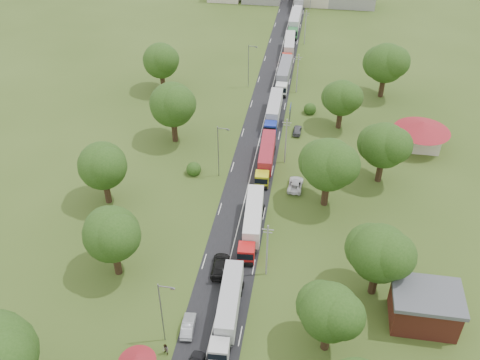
# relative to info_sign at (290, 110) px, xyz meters

# --- Properties ---
(ground) EXTENTS (260.00, 260.00, 0.00)m
(ground) POSITION_rel_info_sign_xyz_m (-5.20, -35.00, -3.00)
(ground) COLOR #324617
(ground) RESTS_ON ground
(road) EXTENTS (8.00, 200.00, 0.04)m
(road) POSITION_rel_info_sign_xyz_m (-5.20, -15.00, -3.00)
(road) COLOR black
(road) RESTS_ON ground
(info_sign) EXTENTS (0.12, 3.10, 4.10)m
(info_sign) POSITION_rel_info_sign_xyz_m (0.00, 0.00, 0.00)
(info_sign) COLOR slate
(info_sign) RESTS_ON ground
(pole_1) EXTENTS (1.60, 0.24, 9.00)m
(pole_1) POSITION_rel_info_sign_xyz_m (0.30, -42.00, 1.68)
(pole_1) COLOR gray
(pole_1) RESTS_ON ground
(pole_2) EXTENTS (1.60, 0.24, 9.00)m
(pole_2) POSITION_rel_info_sign_xyz_m (0.30, -14.00, 1.68)
(pole_2) COLOR gray
(pole_2) RESTS_ON ground
(pole_3) EXTENTS (1.60, 0.24, 9.00)m
(pole_3) POSITION_rel_info_sign_xyz_m (0.30, 14.00, 1.68)
(pole_3) COLOR gray
(pole_3) RESTS_ON ground
(pole_4) EXTENTS (1.60, 0.24, 9.00)m
(pole_4) POSITION_rel_info_sign_xyz_m (0.30, 42.00, 1.68)
(pole_4) COLOR gray
(pole_4) RESTS_ON ground
(lamp_0) EXTENTS (2.03, 0.22, 10.00)m
(lamp_0) POSITION_rel_info_sign_xyz_m (-10.55, -55.00, 2.55)
(lamp_0) COLOR slate
(lamp_0) RESTS_ON ground
(lamp_1) EXTENTS (2.03, 0.22, 10.00)m
(lamp_1) POSITION_rel_info_sign_xyz_m (-10.55, -20.00, 2.55)
(lamp_1) COLOR slate
(lamp_1) RESTS_ON ground
(lamp_2) EXTENTS (2.03, 0.22, 10.00)m
(lamp_2) POSITION_rel_info_sign_xyz_m (-10.55, 15.00, 2.55)
(lamp_2) COLOR slate
(lamp_2) RESTS_ON ground
(tree_2) EXTENTS (8.00, 8.00, 10.10)m
(tree_2) POSITION_rel_info_sign_xyz_m (8.79, -52.86, 3.59)
(tree_2) COLOR #382616
(tree_2) RESTS_ON ground
(tree_3) EXTENTS (8.80, 8.80, 11.07)m
(tree_3) POSITION_rel_info_sign_xyz_m (14.79, -42.84, 4.22)
(tree_3) COLOR #382616
(tree_3) RESTS_ON ground
(tree_4) EXTENTS (9.60, 9.60, 12.05)m
(tree_4) POSITION_rel_info_sign_xyz_m (7.79, -24.83, 4.85)
(tree_4) COLOR #382616
(tree_4) RESTS_ON ground
(tree_5) EXTENTS (8.80, 8.80, 11.07)m
(tree_5) POSITION_rel_info_sign_xyz_m (16.79, -16.84, 4.22)
(tree_5) COLOR #382616
(tree_5) RESTS_ON ground
(tree_6) EXTENTS (8.00, 8.00, 10.10)m
(tree_6) POSITION_rel_info_sign_xyz_m (9.79, 0.14, 3.59)
(tree_6) COLOR #382616
(tree_6) RESTS_ON ground
(tree_7) EXTENTS (9.60, 9.60, 12.05)m
(tree_7) POSITION_rel_info_sign_xyz_m (18.79, 15.17, 4.85)
(tree_7) COLOR #382616
(tree_7) RESTS_ON ground
(tree_10) EXTENTS (8.80, 8.80, 11.07)m
(tree_10) POSITION_rel_info_sign_xyz_m (-20.21, -44.84, 4.22)
(tree_10) COLOR #382616
(tree_10) RESTS_ON ground
(tree_11) EXTENTS (8.80, 8.80, 11.07)m
(tree_11) POSITION_rel_info_sign_xyz_m (-27.21, -29.84, 4.22)
(tree_11) COLOR #382616
(tree_11) RESTS_ON ground
(tree_12) EXTENTS (9.60, 9.60, 12.05)m
(tree_12) POSITION_rel_info_sign_xyz_m (-21.21, -9.83, 4.85)
(tree_12) COLOR #382616
(tree_12) RESTS_ON ground
(tree_13) EXTENTS (8.80, 8.80, 11.07)m
(tree_13) POSITION_rel_info_sign_xyz_m (-29.21, 10.16, 4.22)
(tree_13) COLOR #382616
(tree_13) RESTS_ON ground
(house_brick) EXTENTS (8.60, 6.60, 5.20)m
(house_brick) POSITION_rel_info_sign_xyz_m (20.80, -47.00, -0.35)
(house_brick) COLOR maroon
(house_brick) RESTS_ON ground
(house_cream) EXTENTS (10.08, 10.08, 5.80)m
(house_cream) POSITION_rel_info_sign_xyz_m (24.80, -5.00, 0.64)
(house_cream) COLOR beige
(house_cream) RESTS_ON ground
(truck_0) EXTENTS (3.01, 14.11, 3.90)m
(truck_0) POSITION_rel_info_sign_xyz_m (-3.53, -50.54, -0.93)
(truck_0) COLOR beige
(truck_0) RESTS_ON ground
(truck_1) EXTENTS (3.27, 14.51, 4.00)m
(truck_1) POSITION_rel_info_sign_xyz_m (-2.82, -33.70, -0.88)
(truck_1) COLOR red
(truck_1) RESTS_ON ground
(truck_2) EXTENTS (2.80, 13.87, 3.84)m
(truck_2) POSITION_rel_info_sign_xyz_m (-2.89, -15.86, -0.97)
(truck_2) COLOR gold
(truck_2) RESTS_ON ground
(truck_3) EXTENTS (2.53, 14.21, 3.94)m
(truck_3) POSITION_rel_info_sign_xyz_m (-3.36, 1.04, -0.91)
(truck_3) COLOR navy
(truck_3) RESTS_ON ground
(truck_4) EXTENTS (2.74, 14.74, 4.08)m
(truck_4) POSITION_rel_info_sign_xyz_m (-2.90, 18.14, -0.84)
(truck_4) COLOR silver
(truck_4) RESTS_ON ground
(truck_5) EXTENTS (3.01, 14.30, 3.95)m
(truck_5) POSITION_rel_info_sign_xyz_m (-3.12, 34.29, -0.91)
(truck_5) COLOR red
(truck_5) RESTS_ON ground
(truck_6) EXTENTS (2.75, 15.39, 4.27)m
(truck_6) POSITION_rel_info_sign_xyz_m (-3.06, 51.61, -0.74)
(truck_6) COLOR #296D36
(truck_6) RESTS_ON ground
(truck_7) EXTENTS (2.65, 15.18, 4.21)m
(truck_7) POSITION_rel_info_sign_xyz_m (-3.04, 69.80, -0.77)
(truck_7) COLOR silver
(truck_7) RESTS_ON ground
(car_lane_mid) EXTENTS (1.83, 4.37, 1.40)m
(car_lane_mid) POSITION_rel_info_sign_xyz_m (-8.20, -53.00, -2.30)
(car_lane_mid) COLOR #9C9FA3
(car_lane_mid) RESTS_ON ground
(car_lane_rear) EXTENTS (2.61, 5.72, 1.62)m
(car_lane_rear) POSITION_rel_info_sign_xyz_m (-6.20, -42.29, -2.19)
(car_lane_rear) COLOR black
(car_lane_rear) RESTS_ON ground
(car_verge_near) EXTENTS (2.59, 5.20, 1.41)m
(car_verge_near) POSITION_rel_info_sign_xyz_m (2.80, -21.37, -2.29)
(car_verge_near) COLOR white
(car_verge_near) RESTS_ON ground
(car_verge_far) EXTENTS (1.71, 3.98, 1.34)m
(car_verge_far) POSITION_rel_info_sign_xyz_m (1.80, -3.50, -2.33)
(car_verge_far) COLOR #4E4F54
(car_verge_far) RESTS_ON ground
(pedestrian_booth) EXTENTS (1.06, 1.03, 1.73)m
(pedestrian_booth) POSITION_rel_info_sign_xyz_m (-10.00, -57.00, -2.14)
(pedestrian_booth) COLOR gray
(pedestrian_booth) RESTS_ON ground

